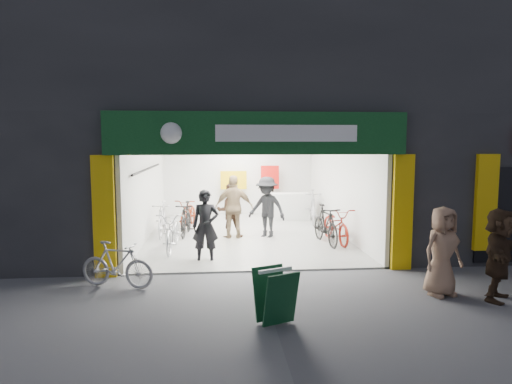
{
  "coord_description": "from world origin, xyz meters",
  "views": [
    {
      "loc": [
        -0.92,
        -9.78,
        2.89
      ],
      "look_at": [
        0.11,
        1.5,
        1.62
      ],
      "focal_mm": 32.0,
      "sensor_mm": 36.0,
      "label": 1
    }
  ],
  "objects": [
    {
      "name": "bike_right_front",
      "position": [
        2.15,
        2.5,
        0.56
      ],
      "size": [
        0.71,
        1.91,
        1.12
      ],
      "primitive_type": "imported",
      "rotation": [
        0.0,
        0.0,
        0.1
      ],
      "color": "black",
      "rests_on": "ground"
    },
    {
      "name": "pedestrian_near",
      "position": [
        3.3,
        -1.81,
        0.84
      ],
      "size": [
        0.94,
        0.75,
        1.69
      ],
      "primitive_type": "imported",
      "rotation": [
        0.0,
        0.0,
        0.29
      ],
      "color": "#8E6A53",
      "rests_on": "ground"
    },
    {
      "name": "bike_left_back",
      "position": [
        -2.5,
        4.02,
        0.54
      ],
      "size": [
        0.54,
        1.79,
        1.07
      ],
      "primitive_type": "imported",
      "rotation": [
        0.0,
        0.0,
        -0.02
      ],
      "color": "silver",
      "rests_on": "ground"
    },
    {
      "name": "customer_b",
      "position": [
        -0.48,
        3.66,
        0.82
      ],
      "size": [
        0.82,
        0.66,
        1.63
      ],
      "primitive_type": "imported",
      "rotation": [
        0.0,
        0.0,
        3.19
      ],
      "color": "#3E281C",
      "rests_on": "ground"
    },
    {
      "name": "building",
      "position": [
        0.91,
        4.99,
        4.31
      ],
      "size": [
        17.0,
        10.27,
        8.0
      ],
      "color": "#232326",
      "rests_on": "ground"
    },
    {
      "name": "bike_left_midfront",
      "position": [
        -1.8,
        4.02,
        0.53
      ],
      "size": [
        0.66,
        1.79,
        1.05
      ],
      "primitive_type": "imported",
      "rotation": [
        0.0,
        0.0,
        -0.09
      ],
      "color": "black",
      "rests_on": "ground"
    },
    {
      "name": "bike_right_back",
      "position": [
        2.5,
        5.8,
        0.59
      ],
      "size": [
        0.88,
        2.02,
        1.17
      ],
      "primitive_type": "imported",
      "rotation": [
        0.0,
        0.0,
        -0.17
      ],
      "color": "#A7A7AC",
      "rests_on": "ground"
    },
    {
      "name": "ground",
      "position": [
        0.0,
        0.0,
        0.0
      ],
      "size": [
        60.0,
        60.0,
        0.0
      ],
      "primitive_type": "plane",
      "color": "#56565B",
      "rests_on": "ground"
    },
    {
      "name": "customer_a",
      "position": [
        -1.15,
        1.01,
        0.87
      ],
      "size": [
        0.65,
        0.44,
        1.74
      ],
      "primitive_type": "imported",
      "rotation": [
        0.0,
        0.0,
        -0.03
      ],
      "color": "black",
      "rests_on": "ground"
    },
    {
      "name": "pedestrian_far",
      "position": [
        4.19,
        -2.15,
        0.84
      ],
      "size": [
        1.4,
        1.51,
        1.69
      ],
      "primitive_type": "imported",
      "rotation": [
        0.0,
        0.0,
        0.86
      ],
      "color": "#342417",
      "rests_on": "ground"
    },
    {
      "name": "customer_d",
      "position": [
        -0.36,
        3.44,
        0.95
      ],
      "size": [
        1.15,
        0.56,
        1.9
      ],
      "primitive_type": "imported",
      "rotation": [
        0.0,
        0.0,
        3.06
      ],
      "color": "#8D7352",
      "rests_on": "ground"
    },
    {
      "name": "bike_left_midback",
      "position": [
        -1.8,
        5.37,
        0.49
      ],
      "size": [
        0.97,
        1.96,
        0.99
      ],
      "primitive_type": "imported",
      "rotation": [
        0.0,
        0.0,
        -0.18
      ],
      "color": "maroon",
      "rests_on": "ground"
    },
    {
      "name": "customer_c",
      "position": [
        0.62,
        3.54,
        0.92
      ],
      "size": [
        1.36,
        1.23,
        1.84
      ],
      "primitive_type": "imported",
      "rotation": [
        0.0,
        0.0,
        -0.6
      ],
      "color": "black",
      "rests_on": "ground"
    },
    {
      "name": "bike_left_front",
      "position": [
        -2.02,
        2.18,
        0.53
      ],
      "size": [
        0.8,
        2.04,
        1.06
      ],
      "primitive_type": "imported",
      "rotation": [
        0.0,
        0.0,
        -0.05
      ],
      "color": "silver",
      "rests_on": "ground"
    },
    {
      "name": "sandwich_board",
      "position": [
        0.01,
        -2.88,
        0.48
      ],
      "size": [
        0.74,
        0.74,
        0.87
      ],
      "rotation": [
        0.0,
        0.0,
        0.39
      ],
      "color": "#0E3B1F",
      "rests_on": "ground"
    },
    {
      "name": "parked_bike",
      "position": [
        -2.86,
        -0.8,
        0.46
      ],
      "size": [
        1.6,
        0.91,
        0.93
      ],
      "primitive_type": "imported",
      "rotation": [
        0.0,
        0.0,
        1.24
      ],
      "color": "#A3A2A7",
      "rests_on": "ground"
    },
    {
      "name": "bike_right_mid",
      "position": [
        2.5,
        2.71,
        0.51
      ],
      "size": [
        0.85,
        2.01,
        1.03
      ],
      "primitive_type": "imported",
      "rotation": [
        0.0,
        0.0,
        0.08
      ],
      "color": "maroon",
      "rests_on": "ground"
    }
  ]
}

